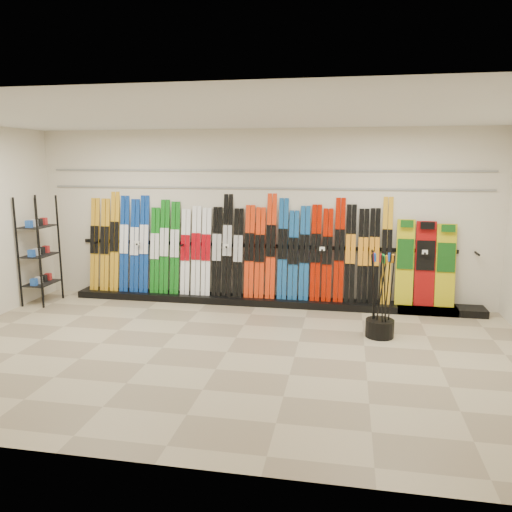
# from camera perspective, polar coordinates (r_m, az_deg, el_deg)

# --- Properties ---
(floor) EXTENTS (8.00, 8.00, 0.00)m
(floor) POSITION_cam_1_polar(r_m,az_deg,el_deg) (6.64, -3.37, -10.91)
(floor) COLOR gray
(floor) RESTS_ON ground
(back_wall) EXTENTS (8.00, 0.00, 8.00)m
(back_wall) POSITION_cam_1_polar(r_m,az_deg,el_deg) (8.68, 0.45, 4.46)
(back_wall) COLOR beige
(back_wall) RESTS_ON floor
(ceiling) EXTENTS (8.00, 8.00, 0.00)m
(ceiling) POSITION_cam_1_polar(r_m,az_deg,el_deg) (6.20, -3.68, 15.82)
(ceiling) COLOR silver
(ceiling) RESTS_ON back_wall
(ski_rack_base) EXTENTS (8.00, 0.40, 0.12)m
(ski_rack_base) POSITION_cam_1_polar(r_m,az_deg,el_deg) (8.70, 1.65, -5.19)
(ski_rack_base) COLOR black
(ski_rack_base) RESTS_ON floor
(skis) EXTENTS (5.38, 0.29, 1.80)m
(skis) POSITION_cam_1_polar(r_m,az_deg,el_deg) (8.71, -2.73, 0.74)
(skis) COLOR gold
(skis) RESTS_ON ski_rack_base
(snowboards) EXTENTS (0.94, 0.22, 1.40)m
(snowboards) POSITION_cam_1_polar(r_m,az_deg,el_deg) (8.60, 18.78, -0.86)
(snowboards) COLOR gold
(snowboards) RESTS_ON ski_rack_base
(accessory_rack) EXTENTS (0.40, 0.60, 1.87)m
(accessory_rack) POSITION_cam_1_polar(r_m,az_deg,el_deg) (9.43, -23.53, 0.60)
(accessory_rack) COLOR black
(accessory_rack) RESTS_ON floor
(pole_bin) EXTENTS (0.40, 0.40, 0.25)m
(pole_bin) POSITION_cam_1_polar(r_m,az_deg,el_deg) (7.36, 13.95, -8.01)
(pole_bin) COLOR black
(pole_bin) RESTS_ON floor
(ski_poles) EXTENTS (0.32, 0.28, 1.18)m
(ski_poles) POSITION_cam_1_polar(r_m,az_deg,el_deg) (7.20, 14.13, -4.39)
(ski_poles) COLOR black
(ski_poles) RESTS_ON pole_bin
(slatwall_rail_0) EXTENTS (7.60, 0.02, 0.03)m
(slatwall_rail_0) POSITION_cam_1_polar(r_m,az_deg,el_deg) (8.62, 0.43, 7.76)
(slatwall_rail_0) COLOR gray
(slatwall_rail_0) RESTS_ON back_wall
(slatwall_rail_1) EXTENTS (7.60, 0.02, 0.03)m
(slatwall_rail_1) POSITION_cam_1_polar(r_m,az_deg,el_deg) (8.61, 0.43, 9.75)
(slatwall_rail_1) COLOR gray
(slatwall_rail_1) RESTS_ON back_wall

